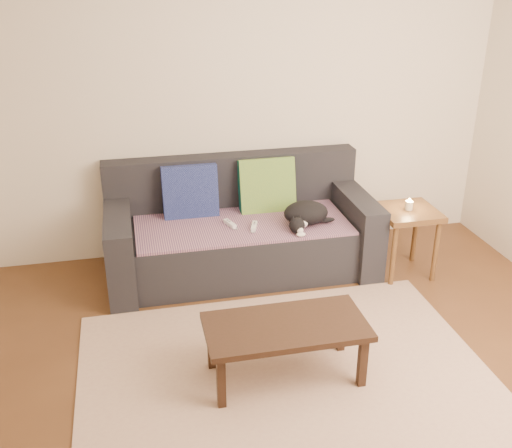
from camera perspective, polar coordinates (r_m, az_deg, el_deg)
name	(u,v)px	position (r m, az deg, el deg)	size (l,w,h in m)	color
ground	(292,390)	(3.70, 3.41, -15.48)	(4.50, 4.50, 0.00)	brown
back_wall	(228,100)	(4.91, -2.65, 11.75)	(4.50, 0.04, 2.60)	beige
sofa	(240,233)	(4.83, -1.54, -0.89)	(2.10, 0.94, 0.87)	#232328
throw_blanket	(242,224)	(4.70, -1.34, -0.02)	(1.66, 0.74, 0.02)	#402A4F
cushion_navy	(190,192)	(4.81, -6.29, 3.00)	(0.44, 0.11, 0.44)	#101744
cushion_green	(267,186)	(4.91, 1.03, 3.60)	(0.46, 0.12, 0.46)	#0B493C
cat	(305,214)	(4.65, 4.72, 0.93)	(0.44, 0.41, 0.18)	black
wii_remote_a	(230,224)	(4.65, -2.49, 0.02)	(0.15, 0.04, 0.03)	white
wii_remote_b	(254,226)	(4.60, -0.18, -0.22)	(0.15, 0.04, 0.03)	white
side_table	(407,221)	(4.84, 14.21, 0.29)	(0.44, 0.44, 0.55)	brown
candle	(409,205)	(4.79, 14.37, 1.76)	(0.06, 0.06, 0.09)	beige
rug	(285,373)	(3.81, 2.79, -14.01)	(2.50, 1.80, 0.01)	tan
coffee_table	(286,331)	(3.59, 2.86, -10.13)	(0.96, 0.48, 0.38)	black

